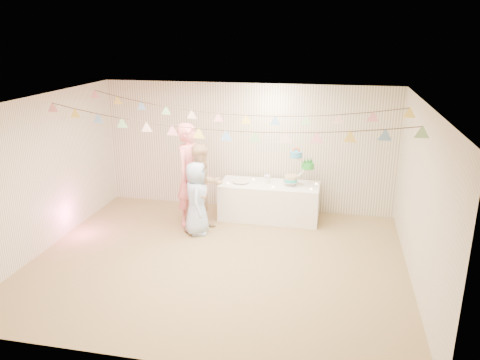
% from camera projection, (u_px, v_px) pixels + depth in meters
% --- Properties ---
extents(floor, '(6.00, 6.00, 0.00)m').
position_uv_depth(floor, '(218.00, 261.00, 7.63)').
color(floor, olive).
rests_on(floor, ground).
extents(ceiling, '(6.00, 6.00, 0.00)m').
position_uv_depth(ceiling, '(216.00, 101.00, 6.83)').
color(ceiling, silver).
rests_on(ceiling, ground).
extents(back_wall, '(6.00, 6.00, 0.00)m').
position_uv_depth(back_wall, '(247.00, 147.00, 9.56)').
color(back_wall, silver).
rests_on(back_wall, ground).
extents(front_wall, '(6.00, 6.00, 0.00)m').
position_uv_depth(front_wall, '(158.00, 260.00, 4.90)').
color(front_wall, silver).
rests_on(front_wall, ground).
extents(left_wall, '(5.00, 5.00, 0.00)m').
position_uv_depth(left_wall, '(43.00, 174.00, 7.81)').
color(left_wall, silver).
rests_on(left_wall, ground).
extents(right_wall, '(5.00, 5.00, 0.00)m').
position_uv_depth(right_wall, '(421.00, 199.00, 6.65)').
color(right_wall, silver).
rests_on(right_wall, ground).
extents(table, '(1.93, 0.77, 0.72)m').
position_uv_depth(table, '(269.00, 201.00, 9.25)').
color(table, white).
rests_on(table, floor).
extents(cake_stand, '(0.62, 0.36, 0.69)m').
position_uv_depth(cake_stand, '(299.00, 167.00, 8.96)').
color(cake_stand, silver).
rests_on(cake_stand, table).
extents(cake_bottom, '(0.31, 0.31, 0.15)m').
position_uv_depth(cake_bottom, '(290.00, 180.00, 9.02)').
color(cake_bottom, '#27BAAF').
rests_on(cake_bottom, cake_stand).
extents(cake_middle, '(0.27, 0.27, 0.22)m').
position_uv_depth(cake_middle, '(308.00, 165.00, 9.01)').
color(cake_middle, green).
rests_on(cake_middle, cake_stand).
extents(cake_top_tier, '(0.25, 0.25, 0.19)m').
position_uv_depth(cake_top_tier, '(296.00, 153.00, 8.86)').
color(cake_top_tier, '#409CC9').
rests_on(cake_top_tier, cake_stand).
extents(platter, '(0.32, 0.32, 0.02)m').
position_uv_depth(platter, '(241.00, 181.00, 9.19)').
color(platter, white).
rests_on(platter, table).
extents(posy, '(0.15, 0.15, 0.17)m').
position_uv_depth(posy, '(267.00, 177.00, 9.16)').
color(posy, white).
rests_on(posy, table).
extents(person_adult_a, '(0.66, 0.83, 1.98)m').
position_uv_depth(person_adult_a, '(191.00, 175.00, 8.80)').
color(person_adult_a, pink).
rests_on(person_adult_a, floor).
extents(person_adult_b, '(1.01, 0.99, 1.64)m').
position_uv_depth(person_adult_b, '(203.00, 188.00, 8.61)').
color(person_adult_b, tan).
rests_on(person_adult_b, floor).
extents(person_child, '(0.58, 0.75, 1.36)m').
position_uv_depth(person_child, '(197.00, 198.00, 8.48)').
color(person_child, '#A2BDE6').
rests_on(person_child, floor).
extents(bunting_back, '(5.60, 1.10, 0.40)m').
position_uv_depth(bunting_back, '(232.00, 107.00, 7.93)').
color(bunting_back, pink).
rests_on(bunting_back, ceiling).
extents(bunting_front, '(5.60, 0.90, 0.36)m').
position_uv_depth(bunting_front, '(212.00, 123.00, 6.73)').
color(bunting_front, '#72A5E5').
rests_on(bunting_front, ceiling).
extents(tealight_0, '(0.04, 0.04, 0.03)m').
position_uv_depth(tealight_0, '(228.00, 183.00, 9.15)').
color(tealight_0, '#FFD88C').
rests_on(tealight_0, table).
extents(tealight_1, '(0.04, 0.04, 0.03)m').
position_uv_depth(tealight_1, '(254.00, 179.00, 9.37)').
color(tealight_1, '#FFD88C').
rests_on(tealight_1, table).
extents(tealight_2, '(0.04, 0.04, 0.03)m').
position_uv_depth(tealight_2, '(273.00, 187.00, 8.91)').
color(tealight_2, '#FFD88C').
rests_on(tealight_2, table).
extents(tealight_3, '(0.04, 0.04, 0.03)m').
position_uv_depth(tealight_3, '(289.00, 181.00, 9.27)').
color(tealight_3, '#FFD88C').
rests_on(tealight_3, table).
extents(tealight_4, '(0.04, 0.04, 0.03)m').
position_uv_depth(tealight_4, '(311.00, 189.00, 8.81)').
color(tealight_4, '#FFD88C').
rests_on(tealight_4, table).
extents(tealight_5, '(0.04, 0.04, 0.03)m').
position_uv_depth(tealight_5, '(316.00, 184.00, 9.10)').
color(tealight_5, '#FFD88C').
rests_on(tealight_5, table).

